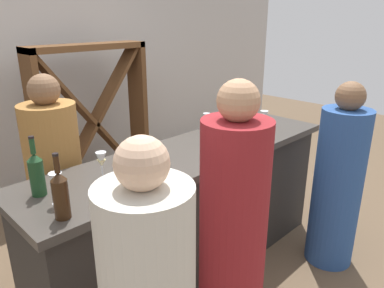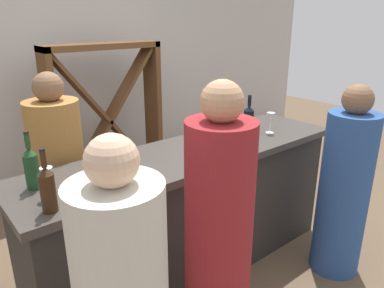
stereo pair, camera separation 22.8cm
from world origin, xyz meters
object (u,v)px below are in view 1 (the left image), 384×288
object	(u,v)px
wine_bottle_center_near_black	(243,117)
wine_glass_near_center	(238,126)
wine_bottle_leftmost_amber_brown	(61,194)
person_server_behind	(58,193)
person_left_guest	(232,245)
wine_glass_near_left	(264,117)
wine_bottle_second_left_olive_green	(37,173)
person_center_guest	(338,184)
wine_glass_far_left	(101,161)
wine_glass_near_right	(56,182)
water_pitcher	(219,125)
wine_glass_far_center	(207,119)
wine_rack	(94,123)

from	to	relation	value
wine_bottle_center_near_black	wine_glass_near_center	distance (m)	0.24
wine_bottle_leftmost_amber_brown	wine_bottle_center_near_black	size ratio (longest dim) A/B	1.05
person_server_behind	wine_glass_near_center	bearing A→B (deg)	55.72
wine_glass_near_center	person_left_guest	bearing A→B (deg)	-142.57
person_server_behind	wine_glass_near_left	bearing A→B (deg)	61.61
wine_bottle_leftmost_amber_brown	wine_glass_near_center	size ratio (longest dim) A/B	2.05
wine_bottle_second_left_olive_green	person_center_guest	size ratio (longest dim) A/B	0.22
wine_bottle_leftmost_amber_brown	wine_glass_far_left	xyz separation A→B (m)	(0.36, 0.23, -0.01)
wine_glass_near_left	wine_glass_near_right	bearing A→B (deg)	179.61
person_left_guest	water_pitcher	bearing A→B (deg)	-40.80
wine_bottle_second_left_olive_green	wine_glass_far_center	xyz separation A→B (m)	(1.44, 0.13, -0.01)
wine_bottle_center_near_black	person_center_guest	xyz separation A→B (m)	(0.25, -0.74, -0.43)
wine_glass_far_left	person_server_behind	world-z (taller)	person_server_behind
wine_bottle_second_left_olive_green	wine_bottle_leftmost_amber_brown	bearing A→B (deg)	-93.69
wine_glass_near_left	wine_glass_near_center	distance (m)	0.34
wine_rack	water_pitcher	bearing A→B (deg)	-81.81
wine_glass_far_center	person_center_guest	distance (m)	1.13
wine_bottle_leftmost_amber_brown	person_left_guest	size ratio (longest dim) A/B	0.20
person_left_guest	person_center_guest	size ratio (longest dim) A/B	1.11
wine_glass_far_center	person_center_guest	world-z (taller)	person_center_guest
wine_glass_far_left	wine_glass_far_center	xyz separation A→B (m)	(1.10, 0.21, -0.01)
wine_rack	wine_bottle_center_near_black	xyz separation A→B (m)	(0.44, -1.61, 0.29)
wine_rack	person_left_guest	world-z (taller)	wine_rack
wine_rack	person_server_behind	world-z (taller)	wine_rack
person_left_guest	wine_glass_far_left	bearing A→B (deg)	26.90
wine_rack	water_pitcher	distance (m)	1.58
person_server_behind	wine_bottle_leftmost_amber_brown	bearing A→B (deg)	-26.31
person_left_guest	person_center_guest	world-z (taller)	person_left_guest
wine_glass_near_left	wine_bottle_center_near_black	bearing A→B (deg)	137.73
wine_glass_near_right	wine_bottle_center_near_black	bearing A→B (deg)	3.69
person_left_guest	wine_glass_near_center	bearing A→B (deg)	-48.54
wine_bottle_center_near_black	person_left_guest	distance (m)	1.30
wine_glass_near_left	water_pitcher	xyz separation A→B (m)	(-0.34, 0.19, -0.04)
wine_bottle_second_left_olive_green	water_pitcher	bearing A→B (deg)	0.44
wine_rack	wine_bottle_leftmost_amber_brown	bearing A→B (deg)	-123.70
wine_glass_near_left	person_left_guest	size ratio (longest dim) A/B	0.10
wine_bottle_center_near_black	wine_glass_near_left	size ratio (longest dim) A/B	1.83
wine_glass_near_right	wine_bottle_second_left_olive_green	bearing A→B (deg)	99.05
water_pitcher	wine_rack	bearing A→B (deg)	98.19
person_center_guest	wine_bottle_leftmost_amber_brown	bearing A→B (deg)	60.64
wine_bottle_second_left_olive_green	person_left_guest	world-z (taller)	person_left_guest
wine_bottle_leftmost_amber_brown	wine_glass_far_left	bearing A→B (deg)	32.90
wine_bottle_leftmost_amber_brown	wine_glass_far_center	bearing A→B (deg)	16.90
wine_glass_near_center	wine_glass_near_left	bearing A→B (deg)	-0.02
wine_rack	wine_glass_far_left	size ratio (longest dim) A/B	9.47
wine_rack	water_pitcher	world-z (taller)	wine_rack
wine_bottle_second_left_olive_green	wine_glass_near_right	world-z (taller)	wine_bottle_second_left_olive_green
wine_glass_far_center	person_server_behind	size ratio (longest dim) A/B	0.10
wine_glass_near_right	wine_glass_far_left	size ratio (longest dim) A/B	0.98
wine_rack	wine_glass_near_left	bearing A→B (deg)	-71.89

